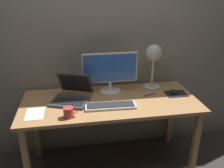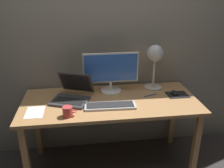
# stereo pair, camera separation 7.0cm
# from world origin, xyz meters

# --- Properties ---
(ground_plane) EXTENTS (4.80, 4.80, 0.00)m
(ground_plane) POSITION_xyz_m (0.00, 0.00, 0.00)
(ground_plane) COLOR #383333
(ground_plane) RESTS_ON ground
(back_wall) EXTENTS (4.80, 0.06, 2.60)m
(back_wall) POSITION_xyz_m (0.00, 0.40, 1.30)
(back_wall) COLOR gray
(back_wall) RESTS_ON ground
(desk) EXTENTS (1.60, 0.70, 0.74)m
(desk) POSITION_xyz_m (0.00, 0.00, 0.66)
(desk) COLOR tan
(desk) RESTS_ON ground
(monitor) EXTENTS (0.53, 0.20, 0.39)m
(monitor) POSITION_xyz_m (0.03, 0.19, 0.96)
(monitor) COLOR silver
(monitor) RESTS_ON desk
(keyboard_main) EXTENTS (0.44, 0.16, 0.03)m
(keyboard_main) POSITION_xyz_m (-0.02, -0.13, 0.75)
(keyboard_main) COLOR silver
(keyboard_main) RESTS_ON desk
(laptop) EXTENTS (0.42, 0.44, 0.23)m
(laptop) POSITION_xyz_m (-0.34, 0.08, 0.80)
(laptop) COLOR #38383A
(laptop) RESTS_ON desk
(desk_lamp) EXTENTS (0.17, 0.17, 0.45)m
(desk_lamp) POSITION_xyz_m (0.47, 0.22, 1.06)
(desk_lamp) COLOR beige
(desk_lamp) RESTS_ON desk
(mousepad) EXTENTS (0.20, 0.16, 0.00)m
(mousepad) POSITION_xyz_m (0.65, 0.03, 0.74)
(mousepad) COLOR black
(mousepad) RESTS_ON desk
(mouse) EXTENTS (0.06, 0.10, 0.03)m
(mouse) POSITION_xyz_m (0.63, 0.04, 0.76)
(mouse) COLOR black
(mouse) RESTS_ON mousepad
(coffee_mug) EXTENTS (0.12, 0.08, 0.08)m
(coffee_mug) POSITION_xyz_m (-0.37, -0.25, 0.78)
(coffee_mug) COLOR #CC3F3F
(coffee_mug) RESTS_ON desk
(paper_sheet_near_mouse) EXTENTS (0.15, 0.21, 0.00)m
(paper_sheet_near_mouse) POSITION_xyz_m (-0.65, -0.14, 0.74)
(paper_sheet_near_mouse) COLOR white
(paper_sheet_near_mouse) RESTS_ON desk
(pen) EXTENTS (0.13, 0.06, 0.01)m
(pen) POSITION_xyz_m (0.39, 0.05, 0.74)
(pen) COLOR #2633A5
(pen) RESTS_ON desk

